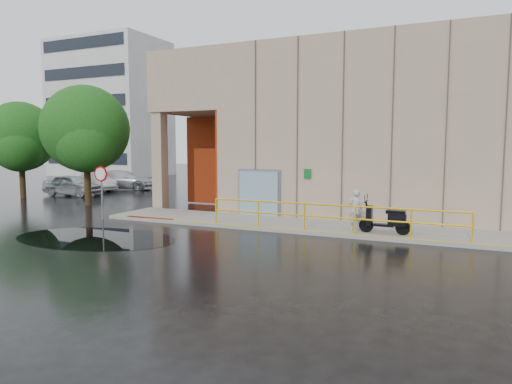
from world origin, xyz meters
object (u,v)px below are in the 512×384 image
at_px(stop_sign, 101,180).
at_px(red_curb, 150,220).
at_px(car_c, 123,180).
at_px(person, 356,210).
at_px(tree_far, 20,139).
at_px(car_a, 73,185).
at_px(scooter, 385,212).
at_px(car_b, 97,182).
at_px(tree_near, 86,132).

height_order(stop_sign, red_curb, stop_sign).
distance_m(red_curb, car_c, 16.00).
relative_size(person, tree_far, 0.25).
bearing_deg(car_c, stop_sign, -160.88).
xyz_separation_m(car_a, car_c, (0.02, 4.91, 0.02)).
bearing_deg(car_a, car_c, -2.59).
relative_size(stop_sign, red_curb, 1.01).
bearing_deg(scooter, car_c, 153.44).
relative_size(car_a, car_b, 1.02).
relative_size(person, scooter, 0.85).
relative_size(car_c, tree_near, 0.76).
xyz_separation_m(person, red_curb, (-8.81, -0.90, -0.83)).
bearing_deg(car_c, car_a, 161.85).
distance_m(scooter, stop_sign, 12.32).
height_order(person, tree_far, tree_far).
bearing_deg(person, car_a, -45.27).
bearing_deg(red_curb, stop_sign, -169.25).
distance_m(red_curb, car_a, 12.99).
bearing_deg(scooter, person, 164.28).
xyz_separation_m(red_curb, tree_near, (-6.52, 3.03, 3.97)).
height_order(person, car_b, person).
bearing_deg(tree_far, red_curb, -17.07).
xyz_separation_m(car_b, car_c, (1.00, 1.67, 0.06)).
xyz_separation_m(red_curb, car_c, (-11.21, 11.40, 0.64)).
bearing_deg(stop_sign, car_a, 161.51).
height_order(stop_sign, tree_near, tree_near).
bearing_deg(tree_near, person, -7.91).
distance_m(person, scooter, 1.19).
height_order(stop_sign, car_a, stop_sign).
bearing_deg(stop_sign, car_c, 146.26).
bearing_deg(red_curb, tree_near, 155.05).
height_order(car_b, tree_near, tree_near).
xyz_separation_m(scooter, car_a, (-21.19, 5.92, -0.24)).
bearing_deg(car_b, tree_far, -162.69).
height_order(person, tree_near, tree_near).
distance_m(person, red_curb, 8.90).
distance_m(car_a, tree_far, 4.26).
xyz_separation_m(car_c, tree_near, (4.70, -8.37, 3.33)).
bearing_deg(tree_near, red_curb, -24.95).
relative_size(stop_sign, tree_far, 0.40).
xyz_separation_m(person, car_a, (-20.05, 5.59, -0.20)).
height_order(stop_sign, car_b, stop_sign).
distance_m(person, car_c, 22.61).
relative_size(red_curb, car_a, 0.57).
distance_m(scooter, car_b, 23.99).
relative_size(person, red_curb, 0.64).
distance_m(red_curb, tree_far, 13.92).
xyz_separation_m(person, car_c, (-20.02, 10.50, -0.18)).
bearing_deg(person, tree_near, -37.61).
relative_size(stop_sign, car_b, 0.59).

